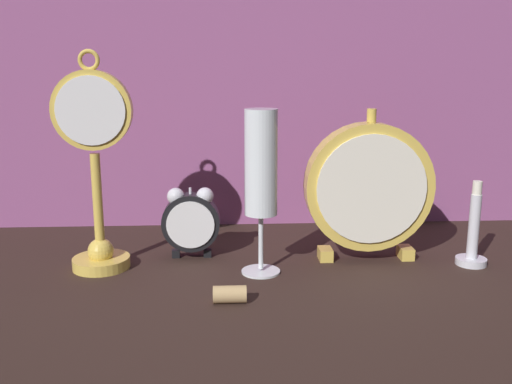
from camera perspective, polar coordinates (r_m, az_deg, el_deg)
name	(u,v)px	position (r m, az deg, el deg)	size (l,w,h in m)	color
ground_plane	(259,290)	(0.77, 0.32, -9.74)	(4.00, 4.00, 0.00)	black
fabric_backdrop_drape	(249,31)	(1.04, -0.74, 15.77)	(1.27, 0.01, 0.70)	#8E4C7F
pocket_watch_on_stand	(96,171)	(0.84, -15.75, 2.06)	(0.11, 0.08, 0.31)	gold
alarm_clock_twin_bell	(191,219)	(0.88, -6.53, -2.72)	(0.09, 0.03, 0.11)	black
mantel_clock_silver	(369,188)	(0.87, 11.20, 0.43)	(0.19, 0.04, 0.23)	gold
champagne_flute	(261,173)	(0.79, 0.50, 1.88)	(0.06, 0.06, 0.23)	silver
brass_candlestick	(473,238)	(0.91, 20.87, -4.36)	(0.05, 0.05, 0.13)	silver
wine_cork	(230,294)	(0.73, -2.64, -10.19)	(0.02, 0.02, 0.04)	tan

